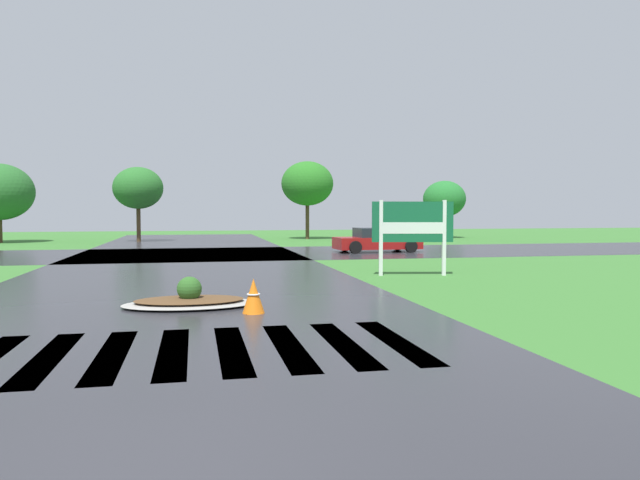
# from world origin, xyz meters

# --- Properties ---
(asphalt_roadway) EXTENTS (10.80, 80.00, 0.01)m
(asphalt_roadway) POSITION_xyz_m (0.00, 10.00, 0.00)
(asphalt_roadway) COLOR #2B2B30
(asphalt_roadway) RESTS_ON ground
(asphalt_cross_road) EXTENTS (90.00, 9.72, 0.01)m
(asphalt_cross_road) POSITION_xyz_m (0.00, 25.80, 0.00)
(asphalt_cross_road) COLOR #2B2B30
(asphalt_cross_road) RESTS_ON ground
(crosswalk_stripes) EXTENTS (7.65, 3.47, 0.01)m
(crosswalk_stripes) POSITION_xyz_m (0.00, 4.88, 0.00)
(crosswalk_stripes) COLOR white
(crosswalk_stripes) RESTS_ON ground
(estate_billboard) EXTENTS (2.68, 0.56, 2.52)m
(estate_billboard) POSITION_xyz_m (7.45, 14.32, 1.67)
(estate_billboard) COLOR white
(estate_billboard) RESTS_ON ground
(median_island) EXTENTS (3.00, 1.75, 0.68)m
(median_island) POSITION_xyz_m (0.21, 9.29, 0.14)
(median_island) COLOR #9E9B93
(median_island) RESTS_ON ground
(car_dark_suv) EXTENTS (4.49, 2.28, 1.26)m
(car_dark_suv) POSITION_xyz_m (9.65, 25.39, 0.59)
(car_dark_suv) COLOR maroon
(car_dark_suv) RESTS_ON ground
(traffic_cone) EXTENTS (0.47, 0.47, 0.74)m
(traffic_cone) POSITION_xyz_m (1.55, 8.08, 0.36)
(traffic_cone) COLOR orange
(traffic_cone) RESTS_ON ground
(background_treeline) EXTENTS (46.74, 5.01, 5.84)m
(background_treeline) POSITION_xyz_m (-5.04, 39.31, 3.67)
(background_treeline) COLOR #4C3823
(background_treeline) RESTS_ON ground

